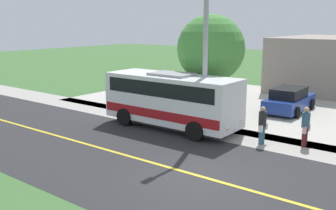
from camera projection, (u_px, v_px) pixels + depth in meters
name	position (u px, v px, depth m)	size (l,w,h in m)	color
ground_plane	(199.00, 176.00, 13.37)	(120.00, 120.00, 0.00)	#3D6633
road_surface	(199.00, 176.00, 13.37)	(8.00, 100.00, 0.01)	#28282B
sidewalk	(261.00, 140.00, 17.40)	(2.40, 100.00, 0.01)	#9E9991
road_centre_line	(199.00, 176.00, 13.37)	(0.16, 100.00, 0.00)	gold
shuttle_bus_front	(172.00, 98.00, 19.19)	(2.56, 7.13, 2.78)	white
pedestrian_with_bags	(306.00, 125.00, 16.37)	(0.72, 0.34, 1.73)	#4C1919
pedestrian_waiting	(262.00, 124.00, 16.71)	(0.72, 0.34, 1.68)	#335972
street_light_pole	(204.00, 36.00, 17.94)	(1.97, 0.24, 8.34)	#9E9EA3
parked_car_near	(289.00, 100.00, 22.90)	(4.43, 2.08, 1.45)	navy
tree_curbside	(211.00, 49.00, 20.74)	(3.68, 3.68, 5.67)	#4C3826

